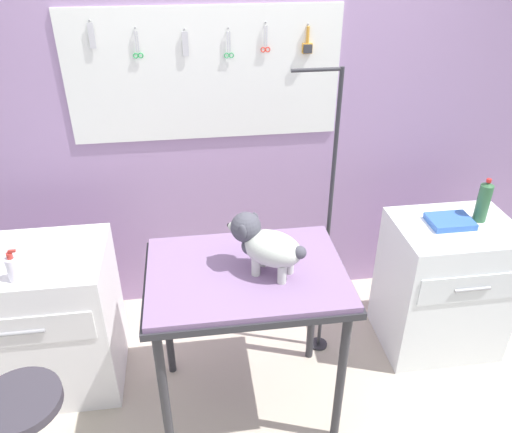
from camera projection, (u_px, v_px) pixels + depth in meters
rear_wall_panel at (238, 139)px, 3.10m from camera, size 4.00×0.11×2.30m
grooming_table at (246, 286)px, 2.41m from camera, size 0.96×0.69×0.91m
grooming_arm at (326, 237)px, 2.78m from camera, size 0.29×0.11×1.75m
dog at (265, 244)px, 2.28m from camera, size 0.37×0.31×0.28m
counter_left at (41, 321)px, 2.75m from camera, size 0.80×0.58×0.86m
cabinet_right at (443, 286)px, 3.03m from camera, size 0.68×0.54×0.85m
stool at (24, 416)px, 2.15m from camera, size 0.35×0.35×0.61m
spray_bottle_short at (13, 268)px, 2.34m from camera, size 0.06×0.06×0.17m
soda_bottle at (483, 201)px, 2.80m from camera, size 0.07×0.07×0.26m
supply_tray at (450, 221)px, 2.82m from camera, size 0.24×0.18×0.04m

